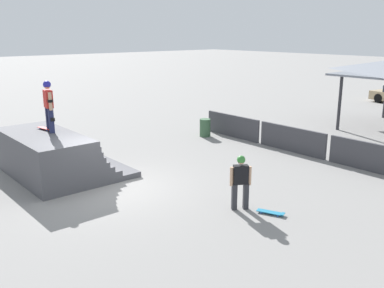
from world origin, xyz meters
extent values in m
plane|color=gray|center=(0.00, 0.00, 0.00)|extent=(160.00, 160.00, 0.00)
cube|color=#4C4C51|center=(-2.43, -0.31, 0.10)|extent=(4.29, 3.50, 0.19)
cube|color=#4C4C51|center=(-2.43, -0.68, 0.29)|extent=(4.29, 2.76, 0.19)
cube|color=#4C4C51|center=(-2.43, -0.82, 0.48)|extent=(4.29, 2.49, 0.19)
cube|color=#4C4C51|center=(-2.43, -0.91, 0.67)|extent=(4.29, 2.31, 0.19)
cube|color=#4C4C51|center=(-2.43, -0.97, 0.86)|extent=(4.29, 2.18, 0.19)
cube|color=#4C4C51|center=(-2.43, -1.02, 1.05)|extent=(4.29, 2.08, 0.19)
cube|color=#4C4C51|center=(-2.43, -1.05, 1.24)|extent=(4.29, 2.02, 0.19)
cube|color=#4C4C51|center=(-2.43, -1.07, 1.43)|extent=(4.29, 1.98, 0.19)
cylinder|color=silver|center=(-2.43, -0.09, 1.49)|extent=(4.21, 0.07, 0.07)
cube|color=#1E2347|center=(-2.43, -0.75, 1.95)|extent=(0.18, 0.18, 0.86)
cube|color=black|center=(-2.42, -0.72, 2.01)|extent=(0.22, 0.18, 0.12)
cube|color=#1E2347|center=(-2.80, -0.69, 1.95)|extent=(0.18, 0.18, 0.86)
cube|color=black|center=(-2.79, -0.66, 2.01)|extent=(0.22, 0.18, 0.12)
cube|color=red|center=(-2.61, -0.72, 2.69)|extent=(0.50, 0.30, 0.61)
cylinder|color=tan|center=(-2.33, -0.76, 2.64)|extent=(0.13, 0.13, 0.61)
cylinder|color=black|center=(-2.33, -0.76, 2.65)|extent=(0.20, 0.20, 0.09)
cylinder|color=tan|center=(-2.90, -0.67, 2.64)|extent=(0.13, 0.13, 0.61)
cylinder|color=black|center=(-2.90, -0.67, 2.65)|extent=(0.20, 0.20, 0.09)
sphere|color=tan|center=(-2.61, -0.72, 3.14)|extent=(0.24, 0.24, 0.24)
sphere|color=#232399|center=(-2.61, -0.72, 3.17)|extent=(0.26, 0.26, 0.26)
cylinder|color=blue|center=(-2.82, -0.64, 1.55)|extent=(0.06, 0.04, 0.05)
cylinder|color=blue|center=(-2.79, -0.77, 1.55)|extent=(0.06, 0.04, 0.05)
cylinder|color=blue|center=(-3.28, -0.72, 1.55)|extent=(0.06, 0.04, 0.05)
cylinder|color=blue|center=(-3.25, -0.86, 1.55)|extent=(0.06, 0.04, 0.05)
cube|color=#B22323|center=(-3.04, -0.75, 1.59)|extent=(0.78, 0.33, 0.02)
cube|color=#B22323|center=(-2.69, -0.69, 1.61)|extent=(0.12, 0.21, 0.02)
cube|color=#2D2D33|center=(3.80, 1.87, 0.38)|extent=(0.20, 0.20, 0.77)
cube|color=#2D2D33|center=(3.98, 2.15, 0.38)|extent=(0.20, 0.20, 0.77)
cube|color=black|center=(3.89, 2.01, 1.04)|extent=(0.40, 0.46, 0.54)
cylinder|color=tan|center=(3.75, 1.79, 0.99)|extent=(0.14, 0.14, 0.54)
cylinder|color=tan|center=(4.03, 2.23, 0.99)|extent=(0.14, 0.14, 0.54)
sphere|color=tan|center=(3.89, 2.01, 1.45)|extent=(0.21, 0.21, 0.21)
sphere|color=#337F33|center=(3.89, 2.01, 1.47)|extent=(0.24, 0.24, 0.24)
cylinder|color=blue|center=(4.88, 2.55, 0.03)|extent=(0.06, 0.05, 0.05)
cylinder|color=blue|center=(4.93, 2.42, 0.03)|extent=(0.06, 0.05, 0.05)
cylinder|color=blue|center=(4.44, 2.37, 0.03)|extent=(0.06, 0.05, 0.05)
cylinder|color=blue|center=(4.49, 2.24, 0.03)|extent=(0.06, 0.05, 0.05)
cube|color=teal|center=(4.69, 2.40, 0.06)|extent=(0.78, 0.48, 0.02)
cube|color=teal|center=(5.01, 2.53, 0.08)|extent=(0.16, 0.22, 0.02)
cube|color=#3D3D42|center=(-2.36, 8.10, 0.53)|extent=(3.27, 0.12, 1.05)
cube|color=#3D3D42|center=(1.11, 8.10, 0.53)|extent=(3.27, 0.12, 1.05)
cube|color=#3D3D42|center=(4.58, 8.10, 0.53)|extent=(3.27, 0.12, 1.05)
cylinder|color=#2D2D33|center=(0.10, 13.33, 1.38)|extent=(0.16, 0.16, 2.77)
cylinder|color=#385B3D|center=(-3.27, 7.14, 0.42)|extent=(0.52, 0.52, 0.85)
cylinder|color=black|center=(-2.76, 23.36, 0.32)|extent=(0.66, 0.29, 0.64)
camera|label=1|loc=(11.64, -6.38, 4.91)|focal=40.00mm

